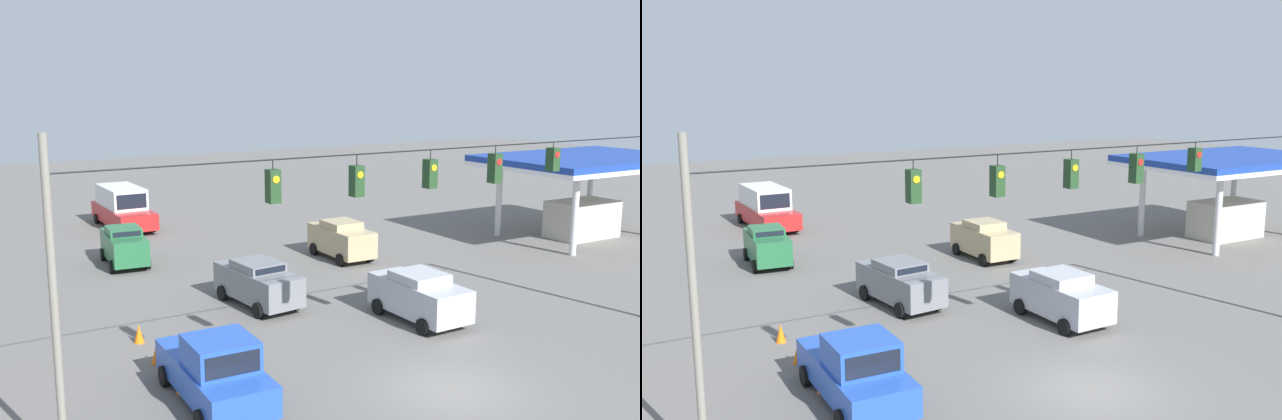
# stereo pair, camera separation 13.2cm
# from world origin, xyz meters

# --- Properties ---
(ground_plane) EXTENTS (140.00, 140.00, 0.00)m
(ground_plane) POSITION_xyz_m (0.00, 0.00, 0.00)
(ground_plane) COLOR #605E5B
(overhead_signal_span) EXTENTS (22.30, 0.38, 8.15)m
(overhead_signal_span) POSITION_xyz_m (0.04, -1.32, 5.21)
(overhead_signal_span) COLOR slate
(overhead_signal_span) RESTS_ON ground_plane
(box_truck_red_withflow_deep) EXTENTS (2.62, 6.93, 2.60)m
(box_truck_red_withflow_deep) POSITION_xyz_m (2.00, -29.30, 1.30)
(box_truck_red_withflow_deep) COLOR red
(box_truck_red_withflow_deep) RESTS_ON ground_plane
(sedan_silver_crossing_near) EXTENTS (2.16, 4.35, 1.94)m
(sedan_silver_crossing_near) POSITION_xyz_m (-3.13, -5.59, 1.01)
(sedan_silver_crossing_near) COLOR #A8AAB2
(sedan_silver_crossing_near) RESTS_ON ground_plane
(pickup_truck_blue_parked_shoulder) EXTENTS (2.34, 5.25, 2.12)m
(pickup_truck_blue_parked_shoulder) POSITION_xyz_m (6.50, -2.86, 0.98)
(pickup_truck_blue_parked_shoulder) COLOR #234CB2
(pickup_truck_blue_parked_shoulder) RESTS_ON ground_plane
(sedan_tan_oncoming_far) EXTENTS (2.04, 4.19, 2.01)m
(sedan_tan_oncoming_far) POSITION_xyz_m (-5.74, -15.46, 1.04)
(sedan_tan_oncoming_far) COLOR tan
(sedan_tan_oncoming_far) RESTS_ON ground_plane
(sedan_green_withflow_far) EXTENTS (2.22, 4.37, 1.96)m
(sedan_green_withflow_far) POSITION_xyz_m (4.49, -19.92, 1.02)
(sedan_green_withflow_far) COLOR #236038
(sedan_green_withflow_far) RESTS_ON ground_plane
(sedan_grey_withflow_mid) EXTENTS (2.34, 4.66, 1.89)m
(sedan_grey_withflow_mid) POSITION_xyz_m (1.48, -10.51, 0.99)
(sedan_grey_withflow_mid) COLOR slate
(sedan_grey_withflow_mid) RESTS_ON ground_plane
(traffic_cone_nearest) EXTENTS (0.36, 0.36, 0.68)m
(traffic_cone_nearest) POSITION_xyz_m (7.15, -3.95, 0.34)
(traffic_cone_nearest) COLOR orange
(traffic_cone_nearest) RESTS_ON ground_plane
(traffic_cone_second) EXTENTS (0.36, 0.36, 0.68)m
(traffic_cone_second) POSITION_xyz_m (7.10, -6.55, 0.34)
(traffic_cone_second) COLOR orange
(traffic_cone_second) RESTS_ON ground_plane
(traffic_cone_third) EXTENTS (0.36, 0.36, 0.68)m
(traffic_cone_third) POSITION_xyz_m (7.05, -8.74, 0.34)
(traffic_cone_third) COLOR orange
(traffic_cone_third) RESTS_ON ground_plane
(gas_station) EXTENTS (11.71, 8.14, 4.89)m
(gas_station) POSITION_xyz_m (-20.88, -12.52, 3.58)
(gas_station) COLOR navy
(gas_station) RESTS_ON ground_plane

